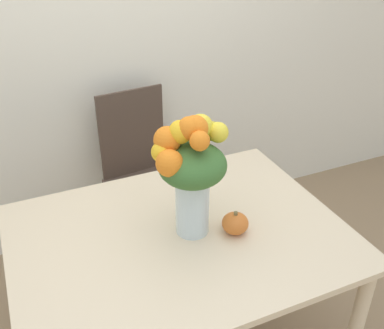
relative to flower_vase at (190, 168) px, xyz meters
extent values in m
cube|color=silver|center=(-0.05, 1.13, 0.32)|extent=(8.00, 0.06, 2.70)
cube|color=beige|center=(-0.05, -0.01, -0.31)|extent=(1.34, 1.01, 0.03)
cylinder|color=beige|center=(-0.66, 0.44, -0.68)|extent=(0.06, 0.06, 0.71)
cylinder|color=beige|center=(0.56, 0.44, -0.68)|extent=(0.06, 0.06, 0.71)
cylinder|color=silver|center=(0.01, -0.01, -0.17)|extent=(0.14, 0.14, 0.26)
cylinder|color=silver|center=(0.01, -0.01, -0.23)|extent=(0.12, 0.12, 0.13)
cylinder|color=#38662D|center=(0.03, -0.01, -0.13)|extent=(0.01, 0.01, 0.31)
cylinder|color=#38662D|center=(0.01, 0.02, -0.13)|extent=(0.01, 0.01, 0.31)
cylinder|color=#38662D|center=(-0.02, 0.01, -0.13)|extent=(0.01, 0.00, 0.31)
cylinder|color=#38662D|center=(-0.02, -0.02, -0.13)|extent=(0.01, 0.01, 0.31)
cylinder|color=#38662D|center=(0.01, -0.03, -0.13)|extent=(0.01, 0.00, 0.31)
ellipsoid|color=#38662D|center=(0.01, -0.01, 0.02)|extent=(0.26, 0.26, 0.16)
sphere|color=orange|center=(-0.07, 0.04, 0.12)|extent=(0.10, 0.10, 0.10)
sphere|color=orange|center=(0.01, -0.07, 0.15)|extent=(0.07, 0.07, 0.07)
sphere|color=yellow|center=(-0.07, 0.03, 0.12)|extent=(0.08, 0.08, 0.08)
sphere|color=yellow|center=(0.06, 0.05, 0.14)|extent=(0.10, 0.10, 0.10)
sphere|color=yellow|center=(-0.03, 0.03, 0.15)|extent=(0.08, 0.08, 0.08)
sphere|color=orange|center=(-0.10, -0.04, 0.06)|extent=(0.10, 0.10, 0.10)
sphere|color=yellow|center=(-0.10, 0.02, 0.08)|extent=(0.08, 0.08, 0.08)
sphere|color=yellow|center=(0.12, 0.01, 0.12)|extent=(0.08, 0.08, 0.08)
sphere|color=orange|center=(0.00, 0.00, 0.17)|extent=(0.09, 0.09, 0.09)
sphere|color=orange|center=(0.02, 0.00, 0.16)|extent=(0.10, 0.10, 0.10)
sphere|color=#AD9E33|center=(0.12, 0.06, 0.10)|extent=(0.08, 0.08, 0.08)
sphere|color=yellow|center=(-0.03, 0.02, 0.15)|extent=(0.09, 0.09, 0.09)
ellipsoid|color=orange|center=(0.16, -0.09, -0.25)|extent=(0.11, 0.11, 0.09)
cylinder|color=brown|center=(0.16, -0.09, -0.20)|extent=(0.02, 0.02, 0.02)
cube|color=#47382D|center=(0.07, 0.76, -0.57)|extent=(0.46, 0.46, 0.02)
cylinder|color=#47382D|center=(-0.08, 0.58, -0.81)|extent=(0.04, 0.04, 0.45)
cylinder|color=#47382D|center=(0.25, 0.61, -0.81)|extent=(0.04, 0.04, 0.45)
cylinder|color=#47382D|center=(-0.12, 0.91, -0.81)|extent=(0.04, 0.04, 0.45)
cylinder|color=#47382D|center=(0.22, 0.95, -0.81)|extent=(0.04, 0.04, 0.45)
cube|color=#47382D|center=(0.05, 0.96, -0.30)|extent=(0.40, 0.05, 0.53)
camera|label=1|loc=(-0.59, -1.34, 0.87)|focal=42.00mm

